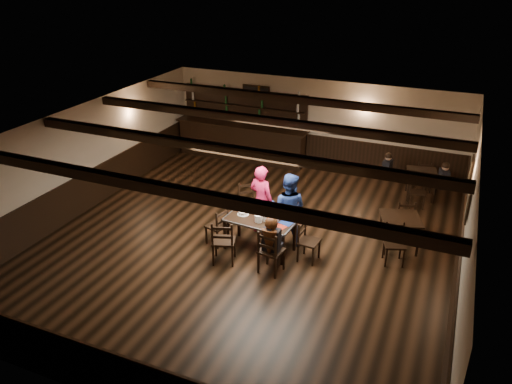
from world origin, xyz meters
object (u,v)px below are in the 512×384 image
at_px(dining_table, 260,223).
at_px(man_blue, 288,208).
at_px(chair_near_left, 223,239).
at_px(bar_counter, 242,137).
at_px(chair_near_right, 269,249).
at_px(woman_pink, 261,200).
at_px(cake, 243,213).

distance_m(dining_table, man_blue, 0.76).
height_order(chair_near_left, bar_counter, bar_counter).
xyz_separation_m(chair_near_left, bar_counter, (-2.17, 5.77, 0.13)).
distance_m(chair_near_right, bar_counter, 6.56).
relative_size(chair_near_left, man_blue, 0.61).
xyz_separation_m(dining_table, woman_pink, (-0.26, 0.72, 0.18)).
distance_m(chair_near_right, woman_pink, 1.73).
distance_m(chair_near_right, man_blue, 1.41).
bearing_deg(cake, dining_table, -10.48).
relative_size(chair_near_left, cake, 3.98).
bearing_deg(man_blue, chair_near_right, 91.93).
relative_size(woman_pink, bar_counter, 0.39).
distance_m(dining_table, cake, 0.46).
bearing_deg(cake, woman_pink, 74.79).
distance_m(chair_near_left, cake, 0.93).
xyz_separation_m(woman_pink, bar_counter, (-2.40, 4.22, -0.12)).
xyz_separation_m(chair_near_right, man_blue, (-0.09, 1.38, 0.26)).
distance_m(chair_near_left, chair_near_right, 1.03).
distance_m(dining_table, chair_near_left, 0.96).
height_order(dining_table, man_blue, man_blue).
bearing_deg(cake, chair_near_right, -41.66).
relative_size(woman_pink, man_blue, 1.01).
xyz_separation_m(chair_near_left, man_blue, (0.94, 1.42, 0.25)).
bearing_deg(man_blue, woman_pink, -12.04).
distance_m(woman_pink, bar_counter, 4.86).
height_order(chair_near_right, man_blue, man_blue).
bearing_deg(dining_table, man_blue, 53.10).
bearing_deg(chair_near_right, bar_counter, 119.19).
distance_m(chair_near_right, cake, 1.32).
bearing_deg(woman_pink, man_blue, -177.21).
bearing_deg(cake, man_blue, 30.20).
xyz_separation_m(woman_pink, man_blue, (0.71, -0.13, -0.01)).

